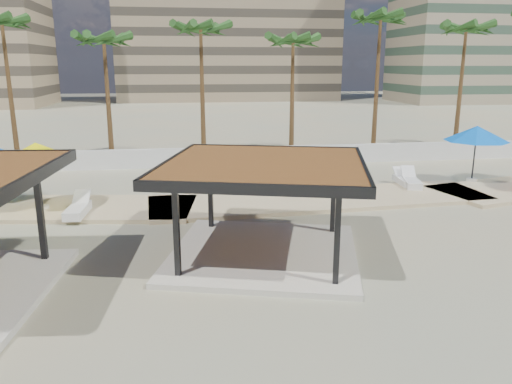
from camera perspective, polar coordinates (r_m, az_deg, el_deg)
ground at (r=16.81m, az=7.34°, el=-7.61°), size 200.00×200.00×0.00m
promenade at (r=24.32m, az=7.08°, el=-0.49°), size 44.45×7.97×0.24m
boundary_wall at (r=31.79m, az=-0.33°, el=4.14°), size 56.00×0.30×1.20m
building_mid at (r=93.69m, az=-3.37°, el=19.29°), size 38.00×16.00×30.40m
pavilion_central at (r=16.35m, az=0.94°, el=-0.95°), size 7.88×7.88×3.25m
umbrella_b at (r=23.08m, az=-23.82°, el=4.19°), size 4.15×4.15×2.89m
umbrella_d at (r=28.82m, az=23.91°, el=6.11°), size 4.00×4.00×2.95m
lounger_a at (r=22.10m, az=-19.69°, el=-1.91°), size 0.84×2.22×0.82m
lounger_b at (r=27.31m, az=16.52°, el=1.31°), size 0.75×1.98×0.74m
lounger_c at (r=26.95m, az=17.27°, el=1.14°), size 1.21×2.33×0.84m
palm_b at (r=35.39m, az=-27.01°, el=16.42°), size 3.00×3.00×9.61m
palm_c at (r=33.43m, az=-16.98°, el=15.82°), size 3.00×3.00×8.56m
palm_d at (r=33.96m, az=-6.33°, el=17.52°), size 3.00×3.00×9.32m
palm_e at (r=34.20m, az=4.26°, el=16.39°), size 3.00×3.00×8.59m
palm_f at (r=36.22m, az=14.03°, el=18.12°), size 3.00×3.00×10.08m
palm_g at (r=38.46m, az=22.86°, el=16.34°), size 3.00×3.00×9.46m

